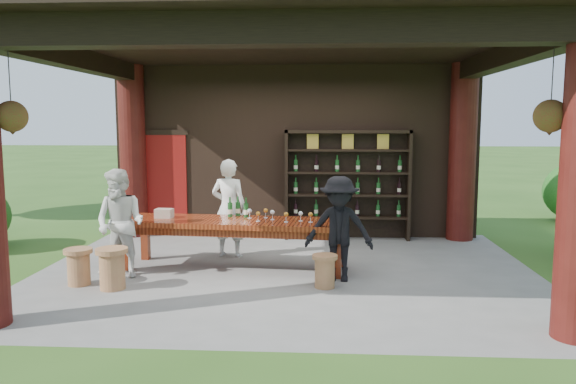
# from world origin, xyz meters

# --- Properties ---
(ground) EXTENTS (90.00, 90.00, 0.00)m
(ground) POSITION_xyz_m (0.00, 0.00, 0.00)
(ground) COLOR #2D5119
(ground) RESTS_ON ground
(pavilion) EXTENTS (7.50, 6.00, 3.60)m
(pavilion) POSITION_xyz_m (-0.01, 0.43, 2.13)
(pavilion) COLOR slate
(pavilion) RESTS_ON ground
(wine_shelf) EXTENTS (2.36, 0.36, 2.07)m
(wine_shelf) POSITION_xyz_m (1.00, 2.45, 1.04)
(wine_shelf) COLOR black
(wine_shelf) RESTS_ON ground
(tasting_table) EXTENTS (3.44, 1.15, 0.75)m
(tasting_table) POSITION_xyz_m (-0.79, 0.17, 0.63)
(tasting_table) COLOR #53190B
(tasting_table) RESTS_ON ground
(stool_near_left) EXTENTS (0.42, 0.42, 0.56)m
(stool_near_left) POSITION_xyz_m (-2.27, -1.01, 0.29)
(stool_near_left) COLOR #97603C
(stool_near_left) RESTS_ON ground
(stool_near_right) EXTENTS (0.34, 0.34, 0.45)m
(stool_near_right) POSITION_xyz_m (0.57, -0.77, 0.24)
(stool_near_right) COLOR #97603C
(stool_near_right) RESTS_ON ground
(stool_far_left) EXTENTS (0.38, 0.38, 0.50)m
(stool_far_left) POSITION_xyz_m (-2.80, -0.85, 0.27)
(stool_far_left) COLOR #97603C
(stool_far_left) RESTS_ON ground
(host) EXTENTS (0.65, 0.49, 1.62)m
(host) POSITION_xyz_m (-1.01, 0.93, 0.81)
(host) COLOR white
(host) RESTS_ON ground
(guest_woman) EXTENTS (0.88, 0.75, 1.56)m
(guest_woman) POSITION_xyz_m (-2.35, -0.41, 0.78)
(guest_woman) COLOR silver
(guest_woman) RESTS_ON ground
(guest_man) EXTENTS (1.00, 0.64, 1.48)m
(guest_man) POSITION_xyz_m (0.76, -0.41, 0.74)
(guest_man) COLOR black
(guest_man) RESTS_ON ground
(table_bottles) EXTENTS (0.34, 0.20, 0.31)m
(table_bottles) POSITION_xyz_m (-0.79, 0.46, 0.90)
(table_bottles) COLOR #194C1E
(table_bottles) RESTS_ON tasting_table
(table_glasses) EXTENTS (1.01, 0.42, 0.15)m
(table_glasses) POSITION_xyz_m (-0.15, 0.15, 0.82)
(table_glasses) COLOR silver
(table_glasses) RESTS_ON tasting_table
(napkin_basket) EXTENTS (0.27, 0.20, 0.14)m
(napkin_basket) POSITION_xyz_m (-1.91, 0.27, 0.82)
(napkin_basket) COLOR #BF6672
(napkin_basket) RESTS_ON tasting_table
(shrubs) EXTENTS (13.72, 9.20, 1.36)m
(shrubs) POSITION_xyz_m (2.51, 0.71, 0.54)
(shrubs) COLOR #194C14
(shrubs) RESTS_ON ground
(trees) EXTENTS (22.21, 10.34, 4.80)m
(trees) POSITION_xyz_m (3.75, 0.77, 3.37)
(trees) COLOR #3F2819
(trees) RESTS_ON ground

